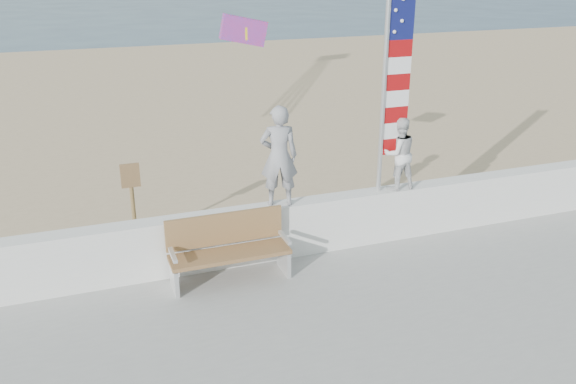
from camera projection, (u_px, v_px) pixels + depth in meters
name	position (u px, v px, depth m)	size (l,w,h in m)	color
ground	(319.00, 331.00, 8.28)	(220.00, 220.00, 0.00)	#2E4A5D
sand	(188.00, 147.00, 16.16)	(90.00, 40.00, 0.08)	tan
seawall	(272.00, 231.00, 9.81)	(30.00, 0.35, 0.90)	white
adult	(279.00, 156.00, 9.40)	(0.58, 0.38, 1.60)	gray
child	(399.00, 154.00, 10.14)	(0.60, 0.46, 1.23)	silver
bench	(228.00, 248.00, 9.12)	(1.80, 0.57, 1.00)	olive
flag	(392.00, 76.00, 9.60)	(0.50, 0.08, 3.50)	silver
parafoil_kite	(245.00, 31.00, 10.58)	(0.86, 0.30, 0.58)	#FF1C2C
sign	(132.00, 197.00, 10.36)	(0.32, 0.07, 1.46)	olive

